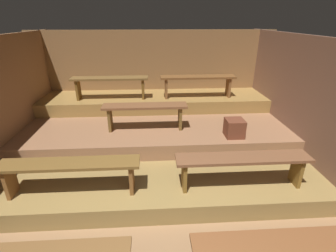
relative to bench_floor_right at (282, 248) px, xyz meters
name	(u,v)px	position (x,y,z in m)	size (l,w,h in m)	color
ground	(157,176)	(-1.20, 1.93, -0.42)	(5.84, 5.77, 0.08)	#8F6A46
wall_back	(154,78)	(-1.20, 4.44, 0.74)	(5.84, 0.06, 2.23)	olive
wall_right	(314,110)	(1.34, 1.93, 0.74)	(0.06, 5.77, 2.23)	#825B48
platform_lower	(156,149)	(-1.20, 2.58, -0.24)	(5.04, 3.66, 0.28)	olive
platform_middle	(156,124)	(-1.20, 3.15, 0.04)	(5.04, 2.51, 0.28)	#956746
platform_upper	(155,101)	(-1.20, 3.85, 0.32)	(5.04, 1.12, 0.28)	olive
bench_floor_right	(282,248)	(0.00, 0.00, 0.00)	(1.82, 0.32, 0.48)	brown
bench_lower_left	(70,169)	(-2.37, 1.16, 0.28)	(1.85, 0.32, 0.48)	brown
bench_lower_right	(242,163)	(-0.04, 1.16, 0.28)	(1.85, 0.32, 0.48)	brown
bench_middle_center	(145,110)	(-1.40, 2.61, 0.55)	(1.54, 0.32, 0.48)	brown
bench_upper_left	(110,82)	(-2.16, 3.69, 0.83)	(1.64, 0.32, 0.48)	brown
bench_upper_right	(198,81)	(-0.25, 3.69, 0.83)	(1.64, 0.32, 0.48)	brown
wooden_crate_middle	(234,128)	(0.17, 2.20, 0.33)	(0.31, 0.31, 0.31)	brown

